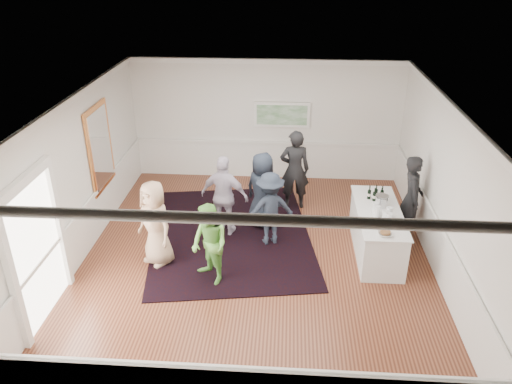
# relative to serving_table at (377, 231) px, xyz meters

# --- Properties ---
(floor) EXTENTS (8.00, 8.00, 0.00)m
(floor) POSITION_rel_serving_table_xyz_m (-2.44, -0.42, -0.47)
(floor) COLOR brown
(floor) RESTS_ON ground
(ceiling) EXTENTS (7.00, 8.00, 0.02)m
(ceiling) POSITION_rel_serving_table_xyz_m (-2.44, -0.42, 2.73)
(ceiling) COLOR white
(ceiling) RESTS_ON wall_back
(wall_left) EXTENTS (0.02, 8.00, 3.20)m
(wall_left) POSITION_rel_serving_table_xyz_m (-5.94, -0.42, 1.13)
(wall_left) COLOR white
(wall_left) RESTS_ON floor
(wall_right) EXTENTS (0.02, 8.00, 3.20)m
(wall_right) POSITION_rel_serving_table_xyz_m (1.06, -0.42, 1.13)
(wall_right) COLOR white
(wall_right) RESTS_ON floor
(wall_back) EXTENTS (7.00, 0.02, 3.20)m
(wall_back) POSITION_rel_serving_table_xyz_m (-2.44, 3.58, 1.13)
(wall_back) COLOR white
(wall_back) RESTS_ON floor
(wall_front) EXTENTS (7.00, 0.02, 3.20)m
(wall_front) POSITION_rel_serving_table_xyz_m (-2.44, -4.42, 1.13)
(wall_front) COLOR white
(wall_front) RESTS_ON floor
(wainscoting) EXTENTS (7.00, 8.00, 1.00)m
(wainscoting) POSITION_rel_serving_table_xyz_m (-2.44, -0.42, 0.03)
(wainscoting) COLOR white
(wainscoting) RESTS_ON floor
(mirror) EXTENTS (0.05, 1.25, 1.85)m
(mirror) POSITION_rel_serving_table_xyz_m (-5.89, 0.88, 1.33)
(mirror) COLOR #ED8E45
(mirror) RESTS_ON wall_left
(doorway) EXTENTS (0.10, 1.78, 2.56)m
(doorway) POSITION_rel_serving_table_xyz_m (-5.88, -2.32, 0.94)
(doorway) COLOR white
(doorway) RESTS_ON wall_left
(landscape_painting) EXTENTS (1.44, 0.06, 0.66)m
(landscape_painting) POSITION_rel_serving_table_xyz_m (-2.04, 3.52, 1.31)
(landscape_painting) COLOR white
(landscape_painting) RESTS_ON wall_back
(area_rug) EXTENTS (4.02, 4.90, 0.02)m
(area_rug) POSITION_rel_serving_table_xyz_m (-3.04, 0.43, -0.46)
(area_rug) COLOR black
(area_rug) RESTS_ON floor
(serving_table) EXTENTS (0.88, 2.32, 0.94)m
(serving_table) POSITION_rel_serving_table_xyz_m (0.00, 0.00, 0.00)
(serving_table) COLOR silver
(serving_table) RESTS_ON floor
(bartender) EXTENTS (0.51, 0.72, 1.89)m
(bartender) POSITION_rel_serving_table_xyz_m (0.76, 0.60, 0.47)
(bartender) COLOR black
(bartender) RESTS_ON floor
(guest_tan) EXTENTS (1.02, 0.97, 1.76)m
(guest_tan) POSITION_rel_serving_table_xyz_m (-4.38, -0.69, 0.40)
(guest_tan) COLOR tan
(guest_tan) RESTS_ON floor
(guest_green) EXTENTS (0.96, 0.97, 1.58)m
(guest_green) POSITION_rel_serving_table_xyz_m (-3.24, -1.24, 0.32)
(guest_green) COLOR #65AF46
(guest_green) RESTS_ON floor
(guest_lilac) EXTENTS (1.13, 0.69, 1.81)m
(guest_lilac) POSITION_rel_serving_table_xyz_m (-3.17, 0.50, 0.43)
(guest_lilac) COLOR silver
(guest_lilac) RESTS_ON floor
(guest_dark_a) EXTENTS (1.17, 0.88, 1.61)m
(guest_dark_a) POSITION_rel_serving_table_xyz_m (-2.19, 0.19, 0.33)
(guest_dark_a) COLOR #1E2532
(guest_dark_a) RESTS_ON floor
(guest_dark_b) EXTENTS (0.74, 0.51, 1.94)m
(guest_dark_b) POSITION_rel_serving_table_xyz_m (-1.69, 1.87, 0.49)
(guest_dark_b) COLOR black
(guest_dark_b) RESTS_ON floor
(guest_navy) EXTENTS (1.01, 0.92, 1.74)m
(guest_navy) POSITION_rel_serving_table_xyz_m (-2.39, 0.92, 0.40)
(guest_navy) COLOR #1E2532
(guest_navy) RESTS_ON floor
(wine_bottles) EXTENTS (0.34, 0.22, 0.31)m
(wine_bottles) POSITION_rel_serving_table_xyz_m (0.01, 0.50, 0.62)
(wine_bottles) COLOR black
(wine_bottles) RESTS_ON serving_table
(juice_pitchers) EXTENTS (0.36, 0.55, 0.24)m
(juice_pitchers) POSITION_rel_serving_table_xyz_m (0.02, -0.31, 0.59)
(juice_pitchers) COLOR #7CBD43
(juice_pitchers) RESTS_ON serving_table
(ice_bucket) EXTENTS (0.26, 0.26, 0.25)m
(ice_bucket) POSITION_rel_serving_table_xyz_m (0.07, 0.20, 0.58)
(ice_bucket) COLOR silver
(ice_bucket) RESTS_ON serving_table
(nut_bowl) EXTENTS (0.27, 0.27, 0.07)m
(nut_bowl) POSITION_rel_serving_table_xyz_m (-0.04, -0.94, 0.51)
(nut_bowl) COLOR white
(nut_bowl) RESTS_ON serving_table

